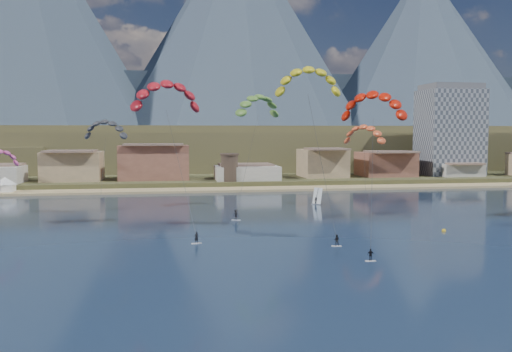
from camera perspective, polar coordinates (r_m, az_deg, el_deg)
The scene contains 16 objects.
ground at distance 56.66m, azimuth 5.29°, elevation -12.66°, with size 2400.00×2400.00×0.00m, color black.
beach at distance 159.85m, azimuth -4.23°, elevation -1.45°, with size 2200.00×12.00×0.90m.
land at distance 612.80m, azimuth -7.90°, elevation 2.85°, with size 2200.00×900.00×4.00m.
foothills at distance 287.26m, azimuth -1.96°, elevation 2.94°, with size 940.00×210.00×18.00m.
mountain_ridge at distance 886.20m, azimuth -9.37°, elevation 13.07°, with size 2060.00×480.00×400.00m.
town at distance 176.61m, azimuth -17.75°, elevation 1.43°, with size 400.00×24.00×12.00m.
apartment_tower at distance 205.62m, azimuth 19.56°, elevation 4.52°, with size 20.00×16.00×32.00m.
watchtower at distance 167.77m, azimuth -2.78°, elevation 0.93°, with size 5.82×5.82×8.60m.
kitesurfer_red at distance 95.90m, azimuth -9.40°, elevation 8.72°, with size 13.11×17.70×28.23m.
kitesurfer_yellow at distance 92.18m, azimuth 5.47°, elevation 10.20°, with size 11.95×15.51×29.27m.
kitesurfer_orange at distance 84.42m, azimuth 12.16°, elevation 7.61°, with size 11.00×16.34×25.07m.
kitesurfer_green at distance 118.99m, azimuth 0.19°, elevation 7.61°, with size 13.44×19.25×27.64m.
distant_kite_dark at distance 113.75m, azimuth -15.45°, elevation 5.04°, with size 9.50×6.63×20.95m.
distant_kite_orange at distance 125.16m, azimuth 11.23°, elevation 4.61°, with size 9.94×9.64×20.33m.
windsurfer at distance 129.63m, azimuth 6.34°, elevation -2.41°, with size 2.22×2.42×3.90m.
buoy at distance 98.87m, azimuth 19.02°, elevation -5.42°, with size 0.70×0.70×0.70m.
Camera 1 is at (-13.62, -52.42, 16.66)m, focal length 38.31 mm.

